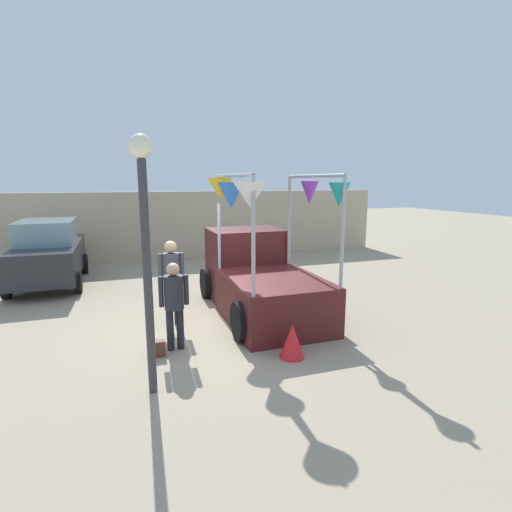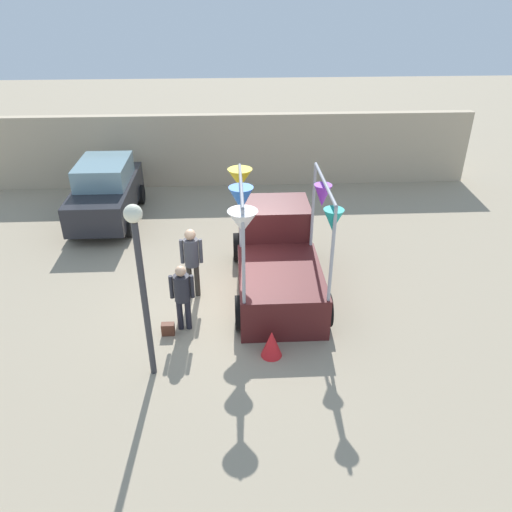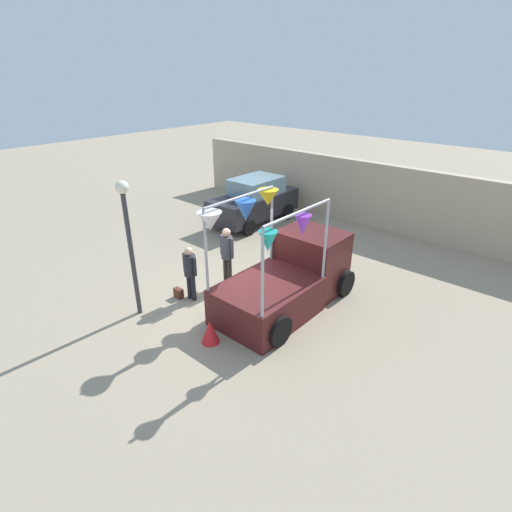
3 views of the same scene
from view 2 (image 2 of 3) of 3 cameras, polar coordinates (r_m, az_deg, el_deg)
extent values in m
plane|color=gray|center=(11.98, -3.73, -5.57)|extent=(60.00, 60.00, 0.00)
cube|color=#4C1919|center=(11.61, 2.78, -3.82)|extent=(1.90, 2.60, 1.00)
cube|color=#4C1919|center=(13.13, 2.00, 2.43)|extent=(1.80, 1.40, 1.80)
cube|color=#8CB2C6|center=(12.93, 2.03, 4.21)|extent=(1.76, 1.37, 0.60)
cylinder|color=black|center=(13.64, -2.14, 1.06)|extent=(0.22, 0.76, 0.76)
cylinder|color=black|center=(13.79, 5.78, 1.25)|extent=(0.22, 0.76, 0.76)
cylinder|color=black|center=(11.05, -1.83, -6.48)|extent=(0.22, 0.76, 0.76)
cylinder|color=black|center=(11.23, 7.96, -6.12)|extent=(0.22, 0.76, 0.76)
cylinder|color=#A5A5AD|center=(11.89, -1.80, 5.57)|extent=(0.07, 0.07, 2.10)
cylinder|color=#A5A5AD|center=(12.04, 6.55, 5.71)|extent=(0.07, 0.07, 2.10)
cylinder|color=#A5A5AD|center=(9.71, -1.44, -0.27)|extent=(0.07, 0.07, 2.10)
cylinder|color=#A5A5AD|center=(9.90, 8.68, 0.00)|extent=(0.07, 0.07, 2.10)
cylinder|color=#A5A5AD|center=(10.36, -1.72, 8.15)|extent=(0.07, 2.44, 0.07)
cylinder|color=#A5A5AD|center=(10.54, 7.88, 8.26)|extent=(0.07, 2.44, 0.07)
cone|color=white|center=(9.53, -1.52, 3.96)|extent=(0.75, 0.75, 0.44)
cone|color=teal|center=(9.73, 8.80, 4.07)|extent=(0.54, 0.54, 0.45)
cone|color=blue|center=(10.66, -1.71, 6.53)|extent=(0.75, 0.75, 0.53)
cone|color=purple|center=(10.82, 7.60, 6.87)|extent=(0.41, 0.41, 0.49)
cone|color=yellow|center=(11.43, -1.84, 8.86)|extent=(0.66, 0.66, 0.44)
cube|color=#26262B|center=(16.49, -16.72, 6.49)|extent=(1.70, 4.00, 0.90)
cube|color=#72939E|center=(16.35, -17.00, 9.21)|extent=(1.50, 2.10, 0.66)
cylinder|color=black|center=(17.99, -18.36, 6.59)|extent=(0.18, 0.64, 0.64)
cylinder|color=black|center=(17.61, -12.99, 6.88)|extent=(0.18, 0.64, 0.64)
cylinder|color=black|center=(15.80, -20.39, 3.04)|extent=(0.18, 0.64, 0.64)
cylinder|color=black|center=(15.37, -14.34, 3.29)|extent=(0.18, 0.64, 0.64)
cylinder|color=black|center=(11.12, -8.68, -6.59)|extent=(0.13, 0.13, 0.76)
cylinder|color=black|center=(11.10, -7.76, -6.58)|extent=(0.13, 0.13, 0.76)
cylinder|color=#26262D|center=(10.73, -8.48, -3.63)|extent=(0.34, 0.34, 0.60)
sphere|color=tan|center=(10.51, -8.64, -1.72)|extent=(0.23, 0.23, 0.23)
cylinder|color=#26262D|center=(10.74, -9.66, -3.51)|extent=(0.09, 0.09, 0.54)
cylinder|color=#26262D|center=(10.69, -7.31, -3.47)|extent=(0.09, 0.09, 0.54)
cylinder|color=#2D2823|center=(12.16, -7.60, -2.78)|extent=(0.13, 0.13, 0.86)
cylinder|color=#2D2823|center=(12.15, -6.75, -2.76)|extent=(0.13, 0.13, 0.86)
cylinder|color=#3F3F47|center=(11.76, -7.40, 0.40)|extent=(0.34, 0.34, 0.68)
sphere|color=tan|center=(11.55, -7.55, 2.43)|extent=(0.26, 0.26, 0.26)
cylinder|color=#3F3F47|center=(11.77, -8.48, 0.52)|extent=(0.09, 0.09, 0.61)
cylinder|color=#3F3F47|center=(11.73, -6.34, 0.58)|extent=(0.09, 0.09, 0.61)
cube|color=#592D1E|center=(11.14, -10.02, -8.22)|extent=(0.28, 0.16, 0.28)
cylinder|color=#333338|center=(9.34, -12.57, -5.35)|extent=(0.12, 0.12, 3.28)
sphere|color=#F2EDCC|center=(8.47, -13.88, 4.72)|extent=(0.32, 0.32, 0.32)
cube|color=tan|center=(18.57, -3.74, 11.97)|extent=(18.00, 0.36, 2.60)
cone|color=red|center=(10.34, 1.80, -9.98)|extent=(0.62, 0.62, 0.60)
camera|label=1|loc=(4.80, -29.93, -30.08)|focal=28.00mm
camera|label=3|loc=(7.30, 63.83, 5.90)|focal=28.00mm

